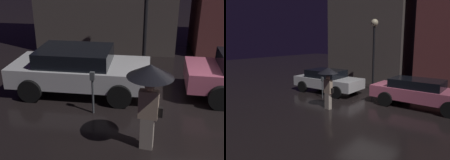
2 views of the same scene
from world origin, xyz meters
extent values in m
plane|color=black|center=(0.00, 0.00, 0.00)|extent=(60.00, 60.00, 0.00)
cube|color=silver|center=(-3.53, 1.26, 0.64)|extent=(4.20, 1.83, 0.59)
cube|color=black|center=(-3.70, 1.26, 1.16)|extent=(2.18, 1.61, 0.46)
cylinder|color=black|center=(-2.23, 2.17, 0.34)|extent=(0.69, 0.22, 0.69)
cylinder|color=black|center=(-2.23, 0.34, 0.34)|extent=(0.69, 0.22, 0.69)
cylinder|color=black|center=(-4.83, 2.17, 0.34)|extent=(0.69, 0.22, 0.69)
cylinder|color=black|center=(-4.83, 0.34, 0.34)|extent=(0.69, 0.22, 0.69)
cylinder|color=black|center=(0.54, 2.28, 0.35)|extent=(0.71, 0.22, 0.71)
cylinder|color=black|center=(0.54, 0.59, 0.35)|extent=(0.71, 0.22, 0.71)
cube|color=beige|center=(-1.43, -1.41, 0.38)|extent=(0.31, 0.23, 0.76)
cube|color=#D1B293|center=(-1.43, -1.41, 1.08)|extent=(0.43, 0.25, 0.63)
sphere|color=tan|center=(-1.43, -1.41, 1.50)|extent=(0.21, 0.21, 0.21)
cylinder|color=black|center=(-1.43, -1.41, 1.32)|extent=(0.02, 0.02, 0.75)
cone|color=black|center=(-1.43, -1.41, 1.83)|extent=(0.96, 0.96, 0.26)
cube|color=black|center=(-1.20, -1.41, 0.92)|extent=(0.17, 0.12, 0.22)
cylinder|color=#4C5154|center=(-2.89, -0.07, 0.49)|extent=(0.06, 0.06, 0.98)
cube|color=#4C5154|center=(-2.89, -0.07, 1.09)|extent=(0.12, 0.10, 0.22)
cylinder|color=black|center=(-1.66, 3.63, 2.01)|extent=(0.14, 0.14, 4.03)
camera|label=1|loc=(-1.48, -6.60, 3.85)|focal=45.00mm
camera|label=2|loc=(4.73, -9.15, 3.21)|focal=35.00mm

